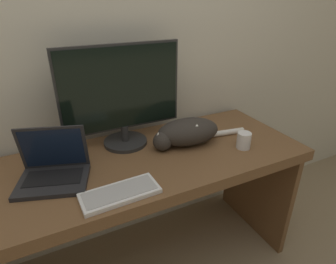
# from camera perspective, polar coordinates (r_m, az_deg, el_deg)

# --- Properties ---
(wall_back) EXTENTS (6.40, 0.06, 2.60)m
(wall_back) POSITION_cam_1_polar(r_m,az_deg,el_deg) (1.60, -12.72, 17.59)
(wall_back) COLOR beige
(wall_back) RESTS_ON ground_plane
(desk) EXTENTS (1.78, 0.66, 0.78)m
(desk) POSITION_cam_1_polar(r_m,az_deg,el_deg) (1.50, -6.37, -10.50)
(desk) COLOR brown
(desk) RESTS_ON ground_plane
(monitor) EXTENTS (0.63, 0.24, 0.54)m
(monitor) POSITION_cam_1_polar(r_m,az_deg,el_deg) (1.47, -9.33, 7.22)
(monitor) COLOR #282828
(monitor) RESTS_ON desk
(laptop) EXTENTS (0.35, 0.30, 0.24)m
(laptop) POSITION_cam_1_polar(r_m,az_deg,el_deg) (1.34, -22.26, -7.21)
(laptop) COLOR #232326
(laptop) RESTS_ON desk
(external_keyboard) EXTENTS (0.33, 0.15, 0.02)m
(external_keyboard) POSITION_cam_1_polar(r_m,az_deg,el_deg) (1.19, -9.72, -12.15)
(external_keyboard) COLOR white
(external_keyboard) RESTS_ON desk
(cat) EXTENTS (0.57, 0.22, 0.15)m
(cat) POSITION_cam_1_polar(r_m,az_deg,el_deg) (1.52, 3.85, 0.05)
(cat) COLOR #332D28
(cat) RESTS_ON desk
(coffee_mug) EXTENTS (0.07, 0.07, 0.09)m
(coffee_mug) POSITION_cam_1_polar(r_m,az_deg,el_deg) (1.55, 15.13, -1.65)
(coffee_mug) COLOR white
(coffee_mug) RESTS_ON desk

